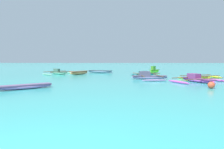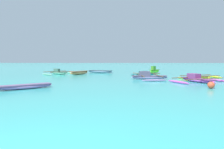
{
  "view_description": "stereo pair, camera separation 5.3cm",
  "coord_description": "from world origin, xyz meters",
  "px_view_note": "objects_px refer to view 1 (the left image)",
  "views": [
    {
      "loc": [
        1.83,
        -2.75,
        1.99
      ],
      "look_at": [
        0.79,
        20.63,
        0.25
      ],
      "focal_mm": 32.0,
      "sensor_mm": 36.0,
      "label": 1
    },
    {
      "loc": [
        1.89,
        -2.74,
        1.99
      ],
      "look_at": [
        0.79,
        20.63,
        0.25
      ],
      "focal_mm": 32.0,
      "sensor_mm": 36.0,
      "label": 2
    }
  ],
  "objects_px": {
    "moored_boat_8": "(200,77)",
    "moored_boat_1": "(149,77)",
    "moored_boat_3": "(58,73)",
    "mooring_buoy_0": "(211,85)",
    "moored_boat_0": "(100,71)",
    "moored_boat_6": "(25,86)",
    "moored_boat_4": "(197,79)",
    "moored_boat_7": "(146,74)",
    "moored_boat_5": "(79,73)",
    "moored_boat_2": "(154,71)"
  },
  "relations": [
    {
      "from": "moored_boat_5",
      "to": "moored_boat_0",
      "type": "bearing_deg",
      "value": -8.21
    },
    {
      "from": "moored_boat_0",
      "to": "moored_boat_6",
      "type": "relative_size",
      "value": 1.18
    },
    {
      "from": "moored_boat_3",
      "to": "moored_boat_5",
      "type": "xyz_separation_m",
      "value": [
        2.86,
        -0.14,
        0.01
      ]
    },
    {
      "from": "moored_boat_5",
      "to": "mooring_buoy_0",
      "type": "distance_m",
      "value": 17.22
    },
    {
      "from": "moored_boat_1",
      "to": "moored_boat_2",
      "type": "bearing_deg",
      "value": 73.62
    },
    {
      "from": "moored_boat_6",
      "to": "moored_boat_7",
      "type": "bearing_deg",
      "value": 11.9
    },
    {
      "from": "moored_boat_1",
      "to": "moored_boat_7",
      "type": "height_order",
      "value": "moored_boat_1"
    },
    {
      "from": "moored_boat_5",
      "to": "mooring_buoy_0",
      "type": "height_order",
      "value": "mooring_buoy_0"
    },
    {
      "from": "moored_boat_1",
      "to": "moored_boat_7",
      "type": "bearing_deg",
      "value": 83.29
    },
    {
      "from": "moored_boat_0",
      "to": "moored_boat_1",
      "type": "distance_m",
      "value": 10.94
    },
    {
      "from": "moored_boat_2",
      "to": "moored_boat_8",
      "type": "bearing_deg",
      "value": -115.72
    },
    {
      "from": "moored_boat_4",
      "to": "moored_boat_1",
      "type": "bearing_deg",
      "value": -144.65
    },
    {
      "from": "moored_boat_5",
      "to": "moored_boat_7",
      "type": "xyz_separation_m",
      "value": [
        8.65,
        -1.76,
        -0.06
      ]
    },
    {
      "from": "moored_boat_6",
      "to": "mooring_buoy_0",
      "type": "relative_size",
      "value": 6.91
    },
    {
      "from": "moored_boat_4",
      "to": "moored_boat_8",
      "type": "relative_size",
      "value": 1.07
    },
    {
      "from": "moored_boat_7",
      "to": "moored_boat_8",
      "type": "xyz_separation_m",
      "value": [
        5.37,
        -3.14,
        -0.04
      ]
    },
    {
      "from": "moored_boat_3",
      "to": "moored_boat_2",
      "type": "bearing_deg",
      "value": 53.01
    },
    {
      "from": "moored_boat_4",
      "to": "moored_boat_6",
      "type": "relative_size",
      "value": 1.56
    },
    {
      "from": "moored_boat_0",
      "to": "moored_boat_2",
      "type": "height_order",
      "value": "moored_boat_2"
    },
    {
      "from": "moored_boat_2",
      "to": "moored_boat_7",
      "type": "distance_m",
      "value": 5.74
    },
    {
      "from": "moored_boat_1",
      "to": "moored_boat_7",
      "type": "relative_size",
      "value": 1.07
    },
    {
      "from": "moored_boat_1",
      "to": "moored_boat_3",
      "type": "relative_size",
      "value": 1.0
    },
    {
      "from": "moored_boat_2",
      "to": "moored_boat_3",
      "type": "xyz_separation_m",
      "value": [
        -13.46,
        -3.49,
        -0.12
      ]
    },
    {
      "from": "moored_boat_5",
      "to": "moored_boat_7",
      "type": "bearing_deg",
      "value": -70.27
    },
    {
      "from": "moored_boat_8",
      "to": "moored_boat_1",
      "type": "bearing_deg",
      "value": -101.43
    },
    {
      "from": "moored_boat_8",
      "to": "moored_boat_6",
      "type": "bearing_deg",
      "value": -84.47
    },
    {
      "from": "moored_boat_5",
      "to": "moored_boat_2",
      "type": "bearing_deg",
      "value": -39.81
    },
    {
      "from": "moored_boat_8",
      "to": "mooring_buoy_0",
      "type": "relative_size",
      "value": 10.07
    },
    {
      "from": "moored_boat_1",
      "to": "moored_boat_2",
      "type": "height_order",
      "value": "moored_boat_2"
    },
    {
      "from": "moored_boat_1",
      "to": "mooring_buoy_0",
      "type": "bearing_deg",
      "value": -65.55
    },
    {
      "from": "moored_boat_3",
      "to": "moored_boat_4",
      "type": "bearing_deg",
      "value": 9.22
    },
    {
      "from": "moored_boat_5",
      "to": "moored_boat_8",
      "type": "bearing_deg",
      "value": -78.03
    },
    {
      "from": "moored_boat_3",
      "to": "moored_boat_5",
      "type": "distance_m",
      "value": 2.87
    },
    {
      "from": "moored_boat_7",
      "to": "moored_boat_2",
      "type": "bearing_deg",
      "value": 30.94
    },
    {
      "from": "moored_boat_1",
      "to": "moored_boat_5",
      "type": "bearing_deg",
      "value": 140.02
    },
    {
      "from": "moored_boat_7",
      "to": "mooring_buoy_0",
      "type": "relative_size",
      "value": 8.47
    },
    {
      "from": "moored_boat_2",
      "to": "moored_boat_5",
      "type": "bearing_deg",
      "value": 151.38
    },
    {
      "from": "moored_boat_2",
      "to": "moored_boat_3",
      "type": "relative_size",
      "value": 0.48
    },
    {
      "from": "moored_boat_6",
      "to": "moored_boat_3",
      "type": "bearing_deg",
      "value": 59.8
    },
    {
      "from": "moored_boat_5",
      "to": "moored_boat_7",
      "type": "height_order",
      "value": "moored_boat_7"
    },
    {
      "from": "moored_boat_2",
      "to": "moored_boat_7",
      "type": "bearing_deg",
      "value": -157.37
    },
    {
      "from": "moored_boat_2",
      "to": "moored_boat_8",
      "type": "distance_m",
      "value": 9.2
    },
    {
      "from": "moored_boat_1",
      "to": "moored_boat_5",
      "type": "relative_size",
      "value": 1.36
    },
    {
      "from": "moored_boat_3",
      "to": "moored_boat_7",
      "type": "relative_size",
      "value": 1.07
    },
    {
      "from": "moored_boat_2",
      "to": "moored_boat_4",
      "type": "height_order",
      "value": "moored_boat_2"
    },
    {
      "from": "moored_boat_2",
      "to": "moored_boat_3",
      "type": "distance_m",
      "value": 13.91
    },
    {
      "from": "moored_boat_2",
      "to": "moored_boat_6",
      "type": "xyz_separation_m",
      "value": [
        -11.48,
        -16.95,
        -0.19
      ]
    },
    {
      "from": "moored_boat_7",
      "to": "moored_boat_8",
      "type": "height_order",
      "value": "moored_boat_7"
    },
    {
      "from": "moored_boat_3",
      "to": "mooring_buoy_0",
      "type": "height_order",
      "value": "moored_boat_3"
    },
    {
      "from": "moored_boat_6",
      "to": "moored_boat_1",
      "type": "bearing_deg",
      "value": -0.99
    }
  ]
}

